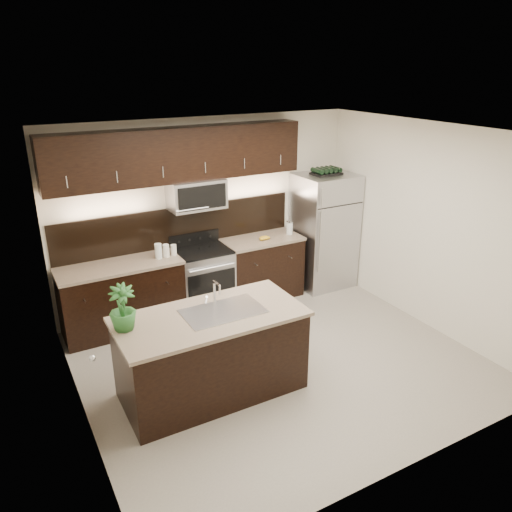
{
  "coord_description": "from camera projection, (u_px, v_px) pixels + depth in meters",
  "views": [
    {
      "loc": [
        -2.75,
        -4.38,
        3.38
      ],
      "look_at": [
        -0.02,
        0.55,
        1.18
      ],
      "focal_mm": 35.0,
      "sensor_mm": 36.0,
      "label": 1
    }
  ],
  "objects": [
    {
      "name": "room_walls",
      "position": [
        275.0,
        230.0,
        5.34
      ],
      "size": [
        4.52,
        4.02,
        2.71
      ],
      "color": "beige",
      "rests_on": "ground"
    },
    {
      "name": "counter_run",
      "position": [
        190.0,
        283.0,
        7.04
      ],
      "size": [
        3.51,
        0.65,
        0.94
      ],
      "color": "black",
      "rests_on": "ground"
    },
    {
      "name": "refrigerator",
      "position": [
        323.0,
        231.0,
        7.85
      ],
      "size": [
        0.86,
        0.78,
        1.79
      ],
      "primitive_type": "cube",
      "color": "#B2B2B7",
      "rests_on": "ground"
    },
    {
      "name": "bananas",
      "position": [
        261.0,
        238.0,
        7.3
      ],
      "size": [
        0.18,
        0.15,
        0.05
      ],
      "primitive_type": "ellipsoid",
      "rotation": [
        0.0,
        0.0,
        0.1
      ],
      "color": "gold",
      "rests_on": "counter_run"
    },
    {
      "name": "canisters",
      "position": [
        164.0,
        251.0,
        6.64
      ],
      "size": [
        0.31,
        0.11,
        0.2
      ],
      "rotation": [
        0.0,
        0.0,
        0.1
      ],
      "color": "silver",
      "rests_on": "counter_run"
    },
    {
      "name": "island",
      "position": [
        211.0,
        354.0,
        5.32
      ],
      "size": [
        1.96,
        0.96,
        0.94
      ],
      "color": "black",
      "rests_on": "ground"
    },
    {
      "name": "sink_faucet",
      "position": [
        223.0,
        310.0,
        5.22
      ],
      "size": [
        0.84,
        0.5,
        0.28
      ],
      "color": "silver",
      "rests_on": "island"
    },
    {
      "name": "wine_rack",
      "position": [
        326.0,
        171.0,
        7.51
      ],
      "size": [
        0.44,
        0.27,
        0.1
      ],
      "color": "black",
      "rests_on": "refrigerator"
    },
    {
      "name": "french_press",
      "position": [
        290.0,
        228.0,
        7.52
      ],
      "size": [
        0.1,
        0.1,
        0.28
      ],
      "rotation": [
        0.0,
        0.0,
        -0.28
      ],
      "color": "silver",
      "rests_on": "counter_run"
    },
    {
      "name": "upper_fixtures",
      "position": [
        181.0,
        163.0,
        6.56
      ],
      "size": [
        3.49,
        0.4,
        1.66
      ],
      "color": "black",
      "rests_on": "counter_run"
    },
    {
      "name": "ground",
      "position": [
        279.0,
        361.0,
        6.04
      ],
      "size": [
        4.5,
        4.5,
        0.0
      ],
      "primitive_type": "plane",
      "color": "gray",
      "rests_on": "ground"
    },
    {
      "name": "plant",
      "position": [
        122.0,
        308.0,
        4.79
      ],
      "size": [
        0.26,
        0.26,
        0.46
      ],
      "primitive_type": "imported",
      "rotation": [
        0.0,
        0.0,
        -0.02
      ],
      "color": "#235723",
      "rests_on": "island"
    }
  ]
}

